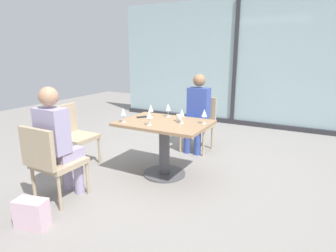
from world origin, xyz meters
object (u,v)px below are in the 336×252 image
(chair_front_left, at_px, (51,159))
(wine_glass_2, at_px, (151,108))
(person_front_left, at_px, (58,138))
(wine_glass_0, at_px, (123,112))
(chair_side_end, at_px, (72,132))
(chair_near_window, at_px, (199,120))
(coffee_cup, at_px, (179,118))
(wine_glass_5, at_px, (168,107))
(person_near_window, at_px, (197,109))
(handbag_0, at_px, (32,214))
(dining_table_main, at_px, (164,137))
(wine_glass_1, at_px, (182,113))
(cell_phone_on_table, at_px, (142,117))
(wine_glass_3, at_px, (204,113))
(wine_glass_4, at_px, (149,115))

(chair_front_left, relative_size, wine_glass_2, 4.70)
(person_front_left, relative_size, wine_glass_0, 6.81)
(chair_side_end, height_order, wine_glass_0, wine_glass_0)
(chair_near_window, height_order, coffee_cup, chair_near_window)
(wine_glass_5, bearing_deg, chair_near_window, 84.12)
(person_near_window, xyz_separation_m, handbag_0, (-0.52, -2.71, -0.56))
(dining_table_main, bearing_deg, wine_glass_1, 7.52)
(dining_table_main, bearing_deg, wine_glass_5, 108.81)
(chair_near_window, xyz_separation_m, cell_phone_on_table, (-0.39, -1.11, 0.24))
(wine_glass_1, xyz_separation_m, coffee_cup, (-0.08, 0.08, -0.09))
(wine_glass_0, distance_m, handbag_0, 1.54)
(chair_near_window, bearing_deg, chair_side_end, -131.43)
(chair_near_window, bearing_deg, wine_glass_5, -95.88)
(wine_glass_3, xyz_separation_m, coffee_cup, (-0.32, -0.04, -0.09))
(wine_glass_0, height_order, wine_glass_2, same)
(dining_table_main, bearing_deg, wine_glass_3, 17.41)
(wine_glass_2, bearing_deg, chair_near_window, 76.15)
(person_front_left, relative_size, wine_glass_2, 6.81)
(dining_table_main, relative_size, chair_side_end, 1.30)
(chair_side_end, xyz_separation_m, cell_phone_on_table, (0.93, 0.39, 0.24))
(dining_table_main, height_order, wine_glass_2, wine_glass_2)
(chair_front_left, height_order, wine_glass_5, wine_glass_5)
(cell_phone_on_table, bearing_deg, wine_glass_3, 43.50)
(chair_side_end, bearing_deg, dining_table_main, 13.23)
(wine_glass_5, bearing_deg, wine_glass_3, -12.26)
(wine_glass_3, bearing_deg, wine_glass_4, -145.10)
(wine_glass_0, bearing_deg, wine_glass_1, 23.68)
(wine_glass_4, bearing_deg, person_front_left, -126.92)
(chair_side_end, relative_size, cell_phone_on_table, 6.04)
(wine_glass_1, height_order, wine_glass_2, same)
(chair_front_left, xyz_separation_m, wine_glass_3, (1.19, 1.34, 0.37))
(wine_glass_2, relative_size, wine_glass_3, 1.00)
(wine_glass_1, height_order, wine_glass_3, same)
(person_near_window, distance_m, cell_phone_on_table, 1.08)
(chair_side_end, relative_size, coffee_cup, 9.67)
(chair_side_end, xyz_separation_m, wine_glass_3, (1.81, 0.46, 0.37))
(wine_glass_2, height_order, wine_glass_5, same)
(chair_near_window, distance_m, coffee_cup, 1.13)
(wine_glass_3, bearing_deg, cell_phone_on_table, -175.22)
(wine_glass_0, xyz_separation_m, wine_glass_3, (0.93, 0.42, 0.00))
(wine_glass_0, xyz_separation_m, handbag_0, (-0.07, -1.36, -0.72))
(chair_side_end, bearing_deg, wine_glass_3, 14.36)
(dining_table_main, relative_size, person_near_window, 0.90)
(dining_table_main, distance_m, wine_glass_2, 0.44)
(dining_table_main, height_order, chair_front_left, chair_front_left)
(wine_glass_5, bearing_deg, wine_glass_4, -88.15)
(chair_near_window, bearing_deg, wine_glass_4, -93.10)
(chair_side_end, distance_m, wine_glass_3, 1.90)
(wine_glass_0, relative_size, wine_glass_4, 1.00)
(person_near_window, bearing_deg, dining_table_main, -90.00)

